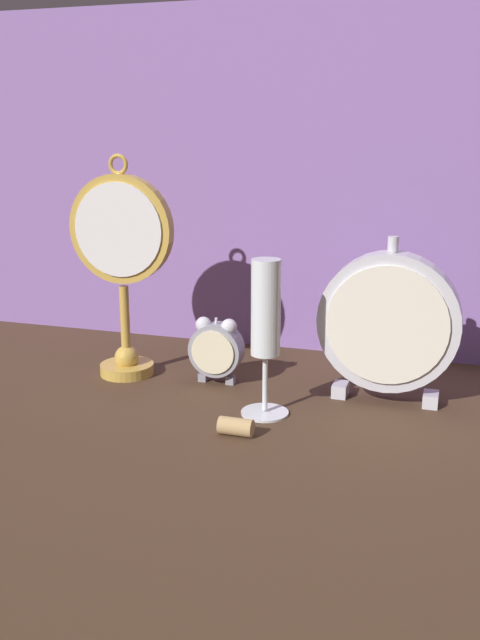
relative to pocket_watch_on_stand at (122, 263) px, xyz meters
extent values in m
plane|color=#422D1E|center=(0.19, -0.12, -0.17)|extent=(4.00, 4.00, 0.00)
cube|color=#8460A8|center=(0.19, 0.21, 0.11)|extent=(1.49, 0.01, 0.55)
cylinder|color=gold|center=(0.00, 0.00, -0.16)|extent=(0.08, 0.08, 0.02)
sphere|color=gold|center=(0.00, 0.00, -0.14)|extent=(0.04, 0.04, 0.04)
cylinder|color=gold|center=(0.00, 0.00, -0.10)|extent=(0.01, 0.01, 0.12)
cylinder|color=gold|center=(0.00, 0.00, 0.05)|extent=(0.16, 0.02, 0.16)
cylinder|color=silver|center=(0.00, -0.01, 0.05)|extent=(0.14, 0.00, 0.14)
torus|color=gold|center=(0.00, 0.00, 0.14)|extent=(0.03, 0.01, 0.03)
cube|color=gray|center=(0.12, 0.01, -0.16)|extent=(0.01, 0.01, 0.01)
cube|color=gray|center=(0.16, 0.01, -0.16)|extent=(0.01, 0.01, 0.01)
cylinder|color=gray|center=(0.14, 0.01, -0.12)|extent=(0.08, 0.03, 0.08)
cylinder|color=beige|center=(0.14, -0.01, -0.12)|extent=(0.06, 0.00, 0.06)
sphere|color=silver|center=(0.12, 0.01, -0.08)|extent=(0.02, 0.02, 0.02)
sphere|color=silver|center=(0.16, 0.01, -0.08)|extent=(0.02, 0.02, 0.02)
cylinder|color=silver|center=(0.14, 0.01, -0.08)|extent=(0.00, 0.00, 0.01)
cube|color=silver|center=(0.32, 0.01, -0.16)|extent=(0.02, 0.03, 0.02)
cube|color=silver|center=(0.45, 0.01, -0.16)|extent=(0.02, 0.03, 0.02)
cylinder|color=silver|center=(0.38, 0.01, -0.06)|extent=(0.19, 0.04, 0.19)
cylinder|color=silver|center=(0.38, -0.01, -0.06)|extent=(0.16, 0.00, 0.16)
cylinder|color=silver|center=(0.38, 0.01, 0.04)|extent=(0.01, 0.01, 0.02)
cylinder|color=silver|center=(0.24, -0.09, -0.17)|extent=(0.06, 0.06, 0.01)
cylinder|color=silver|center=(0.24, -0.09, -0.13)|extent=(0.01, 0.01, 0.08)
cylinder|color=white|center=(0.24, -0.09, -0.03)|extent=(0.04, 0.04, 0.12)
cylinder|color=#E5D17F|center=(0.24, -0.09, -0.05)|extent=(0.03, 0.03, 0.08)
cylinder|color=tan|center=(0.23, -0.16, -0.16)|extent=(0.04, 0.02, 0.02)
camera|label=1|loc=(0.47, -0.92, 0.19)|focal=40.00mm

